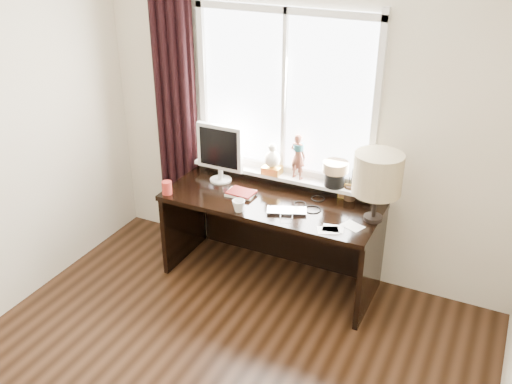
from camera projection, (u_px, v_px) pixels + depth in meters
The scene contains 14 objects.
wall_back at pixel (303, 120), 4.46m from camera, with size 3.50×2.60×0.00m, color beige.
laptop at pixel (287, 211), 4.26m from camera, with size 0.30×0.19×0.02m, color silver.
mug at pixel (239, 205), 4.26m from camera, with size 0.10×0.09×0.10m, color white.
red_cup at pixel (167, 188), 4.51m from camera, with size 0.08×0.08×0.11m, color #A12920.
window at pixel (285, 118), 4.46m from camera, with size 1.52×0.22×1.40m.
curtain at pixel (176, 124), 4.90m from camera, with size 0.38×0.09×2.25m.
desk at pixel (276, 221), 4.63m from camera, with size 1.70×0.70×0.75m.
monitor at pixel (220, 150), 4.62m from camera, with size 0.40×0.18×0.49m.
notebook_stack at pixel (241, 193), 4.51m from camera, with size 0.24×0.18×0.03m.
brush_holder at pixel (350, 192), 4.42m from camera, with size 0.09×0.09×0.25m.
icon_frame at pixel (344, 191), 4.43m from camera, with size 0.10×0.03×0.13m.
table_lamp at pixel (378, 175), 4.00m from camera, with size 0.35×0.35×0.52m.
loose_papers at pixel (338, 228), 4.05m from camera, with size 0.32×0.29×0.00m.
desk_cables at pixel (311, 205), 4.36m from camera, with size 0.27×0.34×0.01m.
Camera 1 is at (1.51, -1.97, 2.82)m, focal length 40.00 mm.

